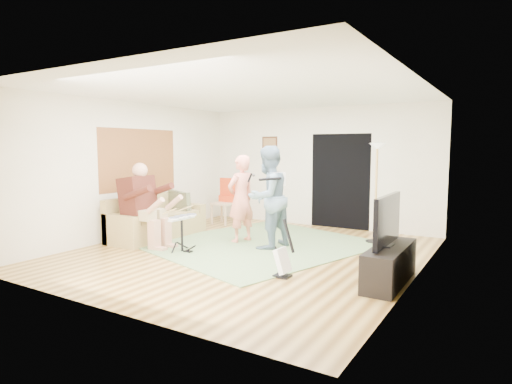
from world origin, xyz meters
TOP-DOWN VIEW (x-y plane):
  - floor at (0.00, 0.00)m, footprint 6.00×6.00m
  - walls at (0.00, 0.00)m, footprint 5.50×6.00m
  - ceiling at (0.00, 0.00)m, footprint 6.00×6.00m
  - window_blinds at (-2.74, 0.20)m, footprint 0.00×2.05m
  - doorway at (0.55, 2.99)m, footprint 2.10×0.00m
  - picture_frame at (-1.25, 2.99)m, footprint 0.42×0.03m
  - area_rug at (-0.14, 0.66)m, footprint 4.29×4.54m
  - sofa at (-2.29, 0.13)m, footprint 0.85×2.06m
  - drummer at (-1.85, -0.52)m, footprint 0.99×0.55m
  - drum_kit at (-1.00, -0.52)m, footprint 0.35×0.63m
  - singer at (-0.56, 0.66)m, footprint 0.54×0.69m
  - microphone at (-0.36, 0.66)m, footprint 0.06×0.06m
  - guitarist at (0.12, 0.50)m, footprint 0.87×1.02m
  - guitar_held at (0.32, 0.50)m, footprint 0.27×0.61m
  - guitar_spare at (1.17, -0.91)m, footprint 0.30×0.27m
  - torchiere_lamp at (1.64, 1.94)m, footprint 0.34×0.34m
  - dining_chair at (-1.96, 2.08)m, footprint 0.46×0.48m
  - tv_cabinet at (2.50, -0.40)m, footprint 0.40×1.40m
  - television at (2.45, -0.40)m, footprint 0.06×1.12m

SIDE VIEW (x-z plane):
  - floor at x=0.00m, z-range 0.00..0.00m
  - area_rug at x=-0.14m, z-range 0.00..0.02m
  - guitar_spare at x=1.17m, z-range -0.18..0.65m
  - tv_cabinet at x=2.50m, z-range 0.00..0.50m
  - sofa at x=-2.29m, z-range -0.14..0.69m
  - drum_kit at x=-1.00m, z-range -0.04..0.61m
  - dining_chair at x=-1.96m, z-range -0.15..0.92m
  - drummer at x=-1.85m, z-range -0.17..1.35m
  - singer at x=-0.56m, z-range 0.00..1.66m
  - television at x=2.45m, z-range 0.52..1.18m
  - guitarist at x=0.12m, z-range 0.00..1.83m
  - doorway at x=0.55m, z-range 0.00..2.10m
  - microphone at x=-0.36m, z-range 1.12..1.36m
  - guitar_held at x=0.32m, z-range 1.11..1.37m
  - torchiere_lamp at x=1.64m, z-range 0.35..2.23m
  - walls at x=0.00m, z-range 0.00..2.70m
  - window_blinds at x=-2.74m, z-range 0.53..2.58m
  - picture_frame at x=-1.25m, z-range 1.74..2.06m
  - ceiling at x=0.00m, z-range 2.70..2.70m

